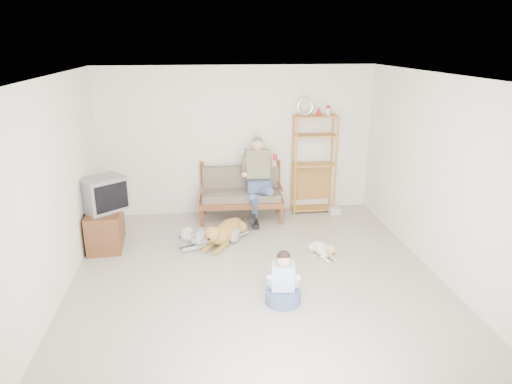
{
  "coord_description": "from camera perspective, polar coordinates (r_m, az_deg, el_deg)",
  "views": [
    {
      "loc": [
        -0.71,
        -5.44,
        3.11
      ],
      "look_at": [
        0.11,
        1.0,
        0.94
      ],
      "focal_mm": 32.0,
      "sensor_mm": 36.0,
      "label": 1
    }
  ],
  "objects": [
    {
      "name": "book_stack",
      "position": [
        8.69,
        9.82,
        -2.35
      ],
      "size": [
        0.2,
        0.16,
        0.12
      ],
      "primitive_type": "cube",
      "rotation": [
        0.0,
        0.0,
        0.11
      ],
      "color": "white",
      "rests_on": "ground"
    },
    {
      "name": "tv_stand",
      "position": [
        7.59,
        -18.33,
        -4.26
      ],
      "size": [
        0.55,
        0.93,
        0.6
      ],
      "rotation": [
        0.0,
        0.0,
        0.06
      ],
      "color": "brown",
      "rests_on": "ground"
    },
    {
      "name": "golden_retriever",
      "position": [
        7.39,
        -4.0,
        -5.01
      ],
      "size": [
        0.77,
        1.25,
        0.41
      ],
      "rotation": [
        0.0,
        0.0,
        -0.51
      ],
      "color": "#A37838",
      "rests_on": "ground"
    },
    {
      "name": "wall_right",
      "position": [
        6.55,
        22.37,
        1.48
      ],
      "size": [
        0.0,
        5.5,
        5.5
      ],
      "primitive_type": "plane",
      "rotation": [
        1.57,
        0.0,
        -1.57
      ],
      "color": "silver",
      "rests_on": "ground"
    },
    {
      "name": "child",
      "position": [
        5.74,
        3.4,
        -11.4
      ],
      "size": [
        0.44,
        0.44,
        0.7
      ],
      "rotation": [
        0.0,
        0.0,
        -0.13
      ],
      "color": "#495D86",
      "rests_on": "ground"
    },
    {
      "name": "shaggy_dog",
      "position": [
        7.31,
        -5.89,
        -5.48
      ],
      "size": [
        1.21,
        0.59,
        0.38
      ],
      "rotation": [
        0.0,
        0.0,
        -1.22
      ],
      "color": "white",
      "rests_on": "ground"
    },
    {
      "name": "wall_outlet",
      "position": [
        8.66,
        -10.48,
        -0.79
      ],
      "size": [
        0.12,
        0.02,
        0.08
      ],
      "primitive_type": "cube",
      "color": "white",
      "rests_on": "ground"
    },
    {
      "name": "wall_front",
      "position": [
        3.29,
        6.54,
        -13.98
      ],
      "size": [
        5.0,
        0.0,
        5.0
      ],
      "primitive_type": "plane",
      "rotation": [
        -1.57,
        0.0,
        0.0
      ],
      "color": "silver",
      "rests_on": "ground"
    },
    {
      "name": "ceiling",
      "position": [
        5.5,
        0.14,
        14.21
      ],
      "size": [
        5.5,
        5.5,
        0.0
      ],
      "primitive_type": "plane",
      "rotation": [
        3.14,
        0.0,
        0.0
      ],
      "color": "silver",
      "rests_on": "ground"
    },
    {
      "name": "floor",
      "position": [
        6.3,
        0.12,
        -11.09
      ],
      "size": [
        5.5,
        5.5,
        0.0
      ],
      "primitive_type": "plane",
      "color": "#B9B5A2",
      "rests_on": "ground"
    },
    {
      "name": "man",
      "position": [
        8.04,
        0.22,
        0.92
      ],
      "size": [
        0.57,
        0.81,
        1.31
      ],
      "color": "#495D86",
      "rests_on": "loveseat"
    },
    {
      "name": "wall_left",
      "position": [
        5.99,
        -24.33,
        -0.3
      ],
      "size": [
        0.0,
        5.5,
        5.5
      ],
      "primitive_type": "plane",
      "rotation": [
        1.57,
        0.0,
        1.57
      ],
      "color": "silver",
      "rests_on": "ground"
    },
    {
      "name": "wall_back",
      "position": [
        8.4,
        -2.31,
        6.37
      ],
      "size": [
        5.0,
        0.0,
        5.0
      ],
      "primitive_type": "plane",
      "rotation": [
        1.57,
        0.0,
        0.0
      ],
      "color": "silver",
      "rests_on": "ground"
    },
    {
      "name": "terrier",
      "position": [
        6.99,
        8.5,
        -7.13
      ],
      "size": [
        0.33,
        0.68,
        0.26
      ],
      "rotation": [
        0.0,
        0.0,
        0.29
      ],
      "color": "white",
      "rests_on": "ground"
    },
    {
      "name": "loveseat",
      "position": [
        8.27,
        -1.91,
        -0.05
      ],
      "size": [
        1.54,
        0.79,
        0.95
      ],
      "rotation": [
        0.0,
        0.0,
        -0.06
      ],
      "color": "brown",
      "rests_on": "ground"
    },
    {
      "name": "etagere",
      "position": [
        8.54,
        7.23,
        3.59
      ],
      "size": [
        0.81,
        0.36,
        2.13
      ],
      "color": "#B07E37",
      "rests_on": "ground"
    },
    {
      "name": "crt_tv",
      "position": [
        7.4,
        -18.52,
        -0.22
      ],
      "size": [
        0.8,
        0.78,
        0.52
      ],
      "rotation": [
        0.0,
        0.0,
        -0.9
      ],
      "color": "slate",
      "rests_on": "tv_stand"
    }
  ]
}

